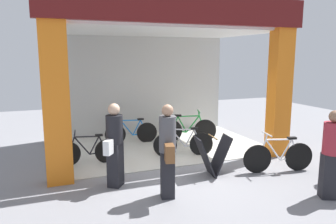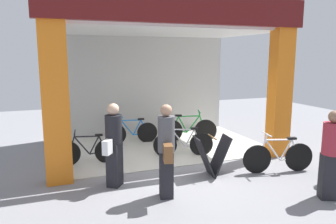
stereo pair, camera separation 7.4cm
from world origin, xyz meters
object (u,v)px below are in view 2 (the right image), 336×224
at_px(pedestrian_2, 333,154).
at_px(bicycle_inside_1, 132,132).
at_px(bicycle_inside_3, 88,151).
at_px(bicycle_parked_0, 278,157).
at_px(pedestrian_1, 114,144).
at_px(bicycle_inside_0, 183,143).
at_px(bicycle_inside_2, 188,129).
at_px(pedestrian_0, 166,151).
at_px(sandwich_board_sign, 212,156).

bearing_deg(pedestrian_2, bicycle_inside_1, 116.21).
relative_size(bicycle_inside_3, bicycle_parked_0, 0.93).
xyz_separation_m(bicycle_inside_1, pedestrian_1, (-1.11, -2.96, 0.52)).
bearing_deg(bicycle_inside_0, bicycle_parked_0, -50.12).
xyz_separation_m(bicycle_inside_2, bicycle_inside_3, (-3.09, -1.09, -0.05)).
height_order(pedestrian_1, pedestrian_2, pedestrian_1).
relative_size(bicycle_inside_1, pedestrian_0, 0.89).
bearing_deg(sandwich_board_sign, bicycle_inside_1, 107.23).
bearing_deg(pedestrian_2, bicycle_inside_0, 114.51).
bearing_deg(bicycle_inside_1, pedestrian_2, -63.79).
relative_size(bicycle_inside_0, bicycle_inside_3, 1.01).
relative_size(bicycle_inside_2, pedestrian_1, 0.98).
bearing_deg(bicycle_parked_0, bicycle_inside_2, 104.25).
distance_m(bicycle_inside_2, bicycle_inside_3, 3.28).
relative_size(bicycle_inside_2, bicycle_parked_0, 1.02).
xyz_separation_m(bicycle_inside_0, sandwich_board_sign, (0.03, -1.46, 0.09)).
height_order(bicycle_inside_1, bicycle_parked_0, bicycle_parked_0).
bearing_deg(pedestrian_2, sandwich_board_sign, 129.03).
xyz_separation_m(bicycle_inside_0, pedestrian_1, (-2.04, -1.31, 0.52)).
relative_size(bicycle_inside_2, pedestrian_2, 1.00).
bearing_deg(pedestrian_1, pedestrian_0, -47.96).
xyz_separation_m(bicycle_inside_2, pedestrian_2, (0.76, -4.54, 0.46)).
distance_m(bicycle_inside_1, bicycle_inside_3, 2.04).
xyz_separation_m(bicycle_inside_1, sandwich_board_sign, (0.97, -3.12, 0.10)).
height_order(bicycle_inside_0, pedestrian_1, pedestrian_1).
bearing_deg(bicycle_parked_0, bicycle_inside_0, 129.88).
bearing_deg(sandwich_board_sign, bicycle_parked_0, -13.10).
height_order(bicycle_inside_2, sandwich_board_sign, bicycle_inside_2).
xyz_separation_m(bicycle_inside_2, sandwich_board_sign, (-0.69, -2.76, 0.06)).
distance_m(bicycle_inside_2, pedestrian_1, 3.83).
relative_size(bicycle_inside_3, sandwich_board_sign, 1.70).
relative_size(bicycle_inside_0, bicycle_inside_1, 0.98).
bearing_deg(pedestrian_1, sandwich_board_sign, -4.21).
relative_size(sandwich_board_sign, pedestrian_2, 0.54).
relative_size(bicycle_inside_0, pedestrian_0, 0.88).
distance_m(bicycle_inside_1, pedestrian_2, 5.48).
relative_size(bicycle_inside_3, pedestrian_0, 0.87).
height_order(bicycle_inside_3, sandwich_board_sign, sandwich_board_sign).
distance_m(bicycle_inside_0, sandwich_board_sign, 1.46).
distance_m(bicycle_inside_3, bicycle_parked_0, 4.37).
height_order(bicycle_inside_2, pedestrian_1, pedestrian_1).
bearing_deg(pedestrian_2, bicycle_inside_2, 99.51).
xyz_separation_m(bicycle_parked_0, pedestrian_2, (-0.03, -1.44, 0.48)).
bearing_deg(sandwich_board_sign, pedestrian_1, 175.79).
bearing_deg(bicycle_inside_3, bicycle_inside_2, 19.43).
distance_m(bicycle_inside_0, pedestrian_2, 3.60).
distance_m(bicycle_parked_0, sandwich_board_sign, 1.51).
bearing_deg(bicycle_parked_0, pedestrian_0, -172.49).
relative_size(bicycle_inside_1, pedestrian_2, 0.95).
distance_m(bicycle_inside_1, bicycle_inside_2, 1.69).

